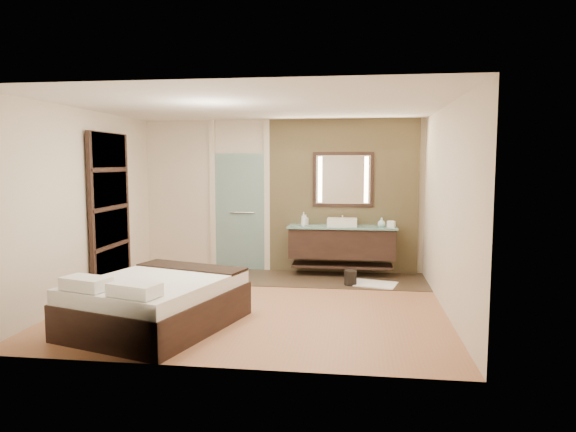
# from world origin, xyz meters

# --- Properties ---
(floor) EXTENTS (5.00, 5.00, 0.00)m
(floor) POSITION_xyz_m (0.00, 0.00, 0.00)
(floor) COLOR #A66845
(floor) RESTS_ON ground
(tile_strip) EXTENTS (3.80, 1.30, 0.01)m
(tile_strip) POSITION_xyz_m (0.60, 1.60, 0.01)
(tile_strip) COLOR #3E2C22
(tile_strip) RESTS_ON floor
(stone_wall) EXTENTS (2.60, 0.08, 2.70)m
(stone_wall) POSITION_xyz_m (1.10, 2.21, 1.35)
(stone_wall) COLOR tan
(stone_wall) RESTS_ON floor
(vanity) EXTENTS (1.85, 0.55, 0.88)m
(vanity) POSITION_xyz_m (1.10, 1.92, 0.58)
(vanity) COLOR black
(vanity) RESTS_ON stone_wall
(mirror_unit) EXTENTS (1.06, 0.04, 0.96)m
(mirror_unit) POSITION_xyz_m (1.10, 2.16, 1.65)
(mirror_unit) COLOR black
(mirror_unit) RESTS_ON stone_wall
(frosted_door) EXTENTS (1.10, 0.12, 2.70)m
(frosted_door) POSITION_xyz_m (-0.75, 2.20, 1.14)
(frosted_door) COLOR #ABD8D0
(frosted_door) RESTS_ON floor
(shoji_partition) EXTENTS (0.06, 1.20, 2.40)m
(shoji_partition) POSITION_xyz_m (-2.43, 0.60, 1.21)
(shoji_partition) COLOR black
(shoji_partition) RESTS_ON floor
(bed) EXTENTS (1.99, 2.24, 0.73)m
(bed) POSITION_xyz_m (-1.00, -1.16, 0.30)
(bed) COLOR black
(bed) RESTS_ON floor
(bath_mat) EXTENTS (0.82, 0.67, 0.02)m
(bath_mat) POSITION_xyz_m (1.62, 1.30, 0.02)
(bath_mat) COLOR white
(bath_mat) RESTS_ON floor
(waste_bin) EXTENTS (0.25, 0.25, 0.25)m
(waste_bin) POSITION_xyz_m (1.26, 1.21, 0.12)
(waste_bin) COLOR black
(waste_bin) RESTS_ON floor
(tissue_box) EXTENTS (0.15, 0.15, 0.10)m
(tissue_box) POSITION_xyz_m (1.92, 1.86, 0.92)
(tissue_box) COLOR white
(tissue_box) RESTS_ON vanity
(soap_bottle_a) EXTENTS (0.10, 0.10, 0.24)m
(soap_bottle_a) POSITION_xyz_m (0.44, 1.84, 0.98)
(soap_bottle_a) COLOR silver
(soap_bottle_a) RESTS_ON vanity
(soap_bottle_b) EXTENTS (0.08, 0.09, 0.18)m
(soap_bottle_b) POSITION_xyz_m (0.47, 1.96, 0.96)
(soap_bottle_b) COLOR #B2B2B2
(soap_bottle_b) RESTS_ON vanity
(soap_bottle_c) EXTENTS (0.14, 0.14, 0.16)m
(soap_bottle_c) POSITION_xyz_m (1.76, 1.87, 0.94)
(soap_bottle_c) COLOR silver
(soap_bottle_c) RESTS_ON vanity
(cup) EXTENTS (0.16, 0.16, 0.10)m
(cup) POSITION_xyz_m (1.92, 1.97, 0.91)
(cup) COLOR white
(cup) RESTS_ON vanity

